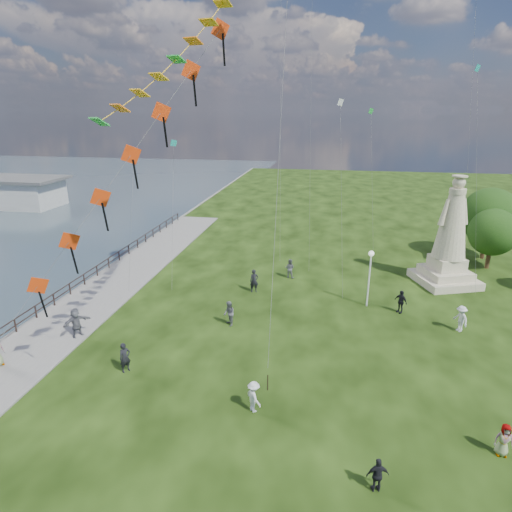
% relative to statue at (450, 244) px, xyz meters
% --- Properties ---
extents(waterfront, '(200.00, 200.00, 1.51)m').
position_rel_statue_xyz_m(waterfront, '(-28.00, -10.82, -3.41)').
color(waterfront, '#2D3B44').
rests_on(waterfront, ground).
extents(statue, '(5.58, 5.58, 8.87)m').
position_rel_statue_xyz_m(statue, '(0.00, 0.00, 0.00)').
color(statue, tan).
rests_on(statue, ground).
extents(lamppost, '(0.39, 0.39, 4.24)m').
position_rel_statue_xyz_m(lamppost, '(-6.61, -5.65, -0.29)').
color(lamppost, silver).
rests_on(lamppost, ground).
extents(tree_row, '(7.17, 12.17, 6.84)m').
position_rel_statue_xyz_m(tree_row, '(5.30, 5.43, 0.42)').
color(tree_row, '#382314').
rests_on(tree_row, ground).
extents(person_0, '(0.71, 0.74, 1.71)m').
position_rel_statue_xyz_m(person_0, '(-20.17, -16.52, -2.50)').
color(person_0, black).
rests_on(person_0, ground).
extents(person_1, '(0.87, 0.98, 1.71)m').
position_rel_statue_xyz_m(person_1, '(-15.83, -10.36, -2.49)').
color(person_1, '#595960').
rests_on(person_1, ground).
extents(person_2, '(1.08, 1.11, 1.58)m').
position_rel_statue_xyz_m(person_2, '(-12.68, -18.50, -2.56)').
color(person_2, silver).
rests_on(person_2, ground).
extents(person_3, '(0.93, 0.61, 1.47)m').
position_rel_statue_xyz_m(person_3, '(-7.31, -22.13, -2.62)').
color(person_3, black).
rests_on(person_3, ground).
extents(person_4, '(0.75, 0.50, 1.48)m').
position_rel_statue_xyz_m(person_4, '(-2.03, -19.37, -2.61)').
color(person_4, '#595960').
rests_on(person_4, ground).
extents(person_5, '(1.61, 1.86, 1.88)m').
position_rel_statue_xyz_m(person_5, '(-24.88, -13.57, -2.41)').
color(person_5, '#595960').
rests_on(person_5, ground).
extents(person_6, '(0.78, 0.65, 1.84)m').
position_rel_statue_xyz_m(person_6, '(-15.20, -4.59, -2.43)').
color(person_6, black).
rests_on(person_6, ground).
extents(person_7, '(0.89, 0.64, 1.67)m').
position_rel_statue_xyz_m(person_7, '(-12.77, -1.06, -2.51)').
color(person_7, '#595960').
rests_on(person_7, ground).
extents(person_8, '(1.02, 1.28, 1.76)m').
position_rel_statue_xyz_m(person_8, '(-0.96, -8.48, -2.47)').
color(person_8, silver).
rests_on(person_8, ground).
extents(person_9, '(1.06, 1.05, 1.68)m').
position_rel_statue_xyz_m(person_9, '(-4.38, -6.35, -2.51)').
color(person_9, black).
rests_on(person_9, ground).
extents(red_kite_train, '(11.14, 9.35, 17.96)m').
position_rel_statue_xyz_m(red_kite_train, '(-19.55, -15.18, 7.82)').
color(red_kite_train, black).
rests_on(red_kite_train, ground).
extents(small_kites, '(28.03, 15.61, 28.12)m').
position_rel_statue_xyz_m(small_kites, '(-10.57, 3.06, 11.07)').
color(small_kites, teal).
rests_on(small_kites, ground).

